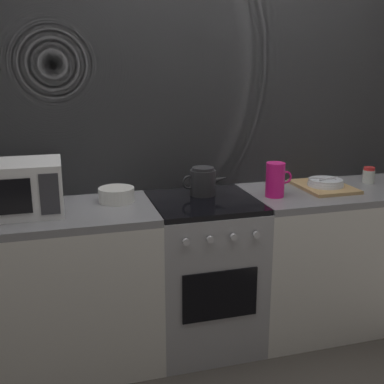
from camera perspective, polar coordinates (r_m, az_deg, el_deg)
ground_plane at (r=3.08m, az=1.32°, el=-17.20°), size 8.00×8.00×0.00m
back_wall at (r=2.95m, az=-0.39°, el=6.37°), size 3.60×0.05×2.40m
counter_left at (r=2.76m, az=-17.11°, el=-11.30°), size 1.20×0.60×0.90m
stove_unit at (r=2.87m, az=1.39°, el=-9.60°), size 0.60×0.63×0.90m
counter_right at (r=3.23m, az=16.95°, el=-7.36°), size 1.20×0.60×0.90m
microwave at (r=2.59m, az=-20.35°, el=0.45°), size 0.46×0.35×0.27m
kettle at (r=2.79m, az=1.34°, el=1.27°), size 0.28×0.15×0.17m
mixing_bowl at (r=2.70m, az=-9.04°, el=-0.32°), size 0.20×0.20×0.08m
pitcher at (r=2.79m, az=9.97°, el=1.47°), size 0.16×0.11×0.20m
dish_pile at (r=3.06m, az=15.59°, el=0.85°), size 0.30×0.40×0.07m
spice_jar at (r=3.29m, az=20.42°, el=1.90°), size 0.08×0.08×0.10m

